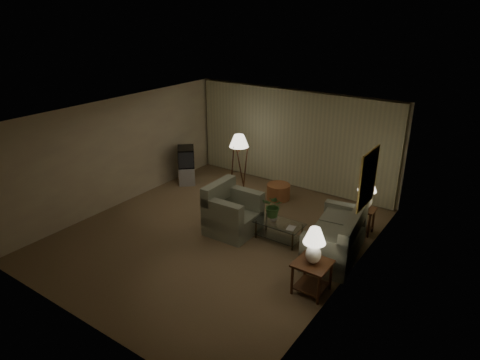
{
  "coord_description": "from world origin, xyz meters",
  "views": [
    {
      "loc": [
        5.2,
        -6.6,
        4.74
      ],
      "look_at": [
        0.22,
        0.6,
        1.14
      ],
      "focal_mm": 32.0,
      "sensor_mm": 36.0,
      "label": 1
    }
  ],
  "objects_px": {
    "side_table_far": "(364,217)",
    "table_lamp_far": "(367,191)",
    "table_lamp_near": "(314,243)",
    "side_table_near": "(312,271)",
    "vase": "(273,217)",
    "tv_cabinet": "(187,174)",
    "floor_lamp": "(239,162)",
    "crt_tv": "(186,157)",
    "ottoman": "(278,192)",
    "coffee_table": "(279,228)",
    "sofa": "(335,238)",
    "armchair": "(233,214)"
  },
  "relations": [
    {
      "from": "table_lamp_far",
      "to": "ottoman",
      "type": "xyz_separation_m",
      "value": [
        -2.45,
        0.49,
        -0.81
      ]
    },
    {
      "from": "crt_tv",
      "to": "ottoman",
      "type": "height_order",
      "value": "crt_tv"
    },
    {
      "from": "armchair",
      "to": "tv_cabinet",
      "type": "xyz_separation_m",
      "value": [
        -2.8,
        1.63,
        -0.19
      ]
    },
    {
      "from": "side_table_near",
      "to": "crt_tv",
      "type": "distance_m",
      "value": 5.83
    },
    {
      "from": "table_lamp_near",
      "to": "crt_tv",
      "type": "bearing_deg",
      "value": 153.35
    },
    {
      "from": "sofa",
      "to": "tv_cabinet",
      "type": "distance_m",
      "value": 5.21
    },
    {
      "from": "table_lamp_far",
      "to": "coffee_table",
      "type": "bearing_deg",
      "value": -135.62
    },
    {
      "from": "coffee_table",
      "to": "table_lamp_near",
      "type": "bearing_deg",
      "value": -42.18
    },
    {
      "from": "side_table_near",
      "to": "table_lamp_far",
      "type": "distance_m",
      "value": 2.67
    },
    {
      "from": "coffee_table",
      "to": "vase",
      "type": "bearing_deg",
      "value": -180.0
    },
    {
      "from": "side_table_far",
      "to": "coffee_table",
      "type": "relative_size",
      "value": 0.58
    },
    {
      "from": "tv_cabinet",
      "to": "crt_tv",
      "type": "bearing_deg",
      "value": 0.0
    },
    {
      "from": "tv_cabinet",
      "to": "table_lamp_near",
      "type": "bearing_deg",
      "value": 21.85
    },
    {
      "from": "side_table_near",
      "to": "side_table_far",
      "type": "xyz_separation_m",
      "value": [
        -0.0,
        2.6,
        -0.03
      ]
    },
    {
      "from": "floor_lamp",
      "to": "ottoman",
      "type": "xyz_separation_m",
      "value": [
        1.16,
        0.14,
        -0.63
      ]
    },
    {
      "from": "tv_cabinet",
      "to": "crt_tv",
      "type": "xyz_separation_m",
      "value": [
        0.0,
        0.0,
        0.52
      ]
    },
    {
      "from": "coffee_table",
      "to": "sofa",
      "type": "bearing_deg",
      "value": 4.65
    },
    {
      "from": "table_lamp_near",
      "to": "side_table_near",
      "type": "bearing_deg",
      "value": 0.0
    },
    {
      "from": "floor_lamp",
      "to": "table_lamp_near",
      "type": "bearing_deg",
      "value": -39.27
    },
    {
      "from": "side_table_far",
      "to": "table_lamp_far",
      "type": "bearing_deg",
      "value": 123.69
    },
    {
      "from": "vase",
      "to": "table_lamp_far",
      "type": "bearing_deg",
      "value": 41.44
    },
    {
      "from": "side_table_far",
      "to": "crt_tv",
      "type": "height_order",
      "value": "crt_tv"
    },
    {
      "from": "side_table_far",
      "to": "ottoman",
      "type": "height_order",
      "value": "side_table_far"
    },
    {
      "from": "tv_cabinet",
      "to": "table_lamp_far",
      "type": "bearing_deg",
      "value": 48.39
    },
    {
      "from": "armchair",
      "to": "coffee_table",
      "type": "distance_m",
      "value": 1.07
    },
    {
      "from": "side_table_near",
      "to": "ottoman",
      "type": "xyz_separation_m",
      "value": [
        -2.45,
        3.09,
        -0.22
      ]
    },
    {
      "from": "sofa",
      "to": "armchair",
      "type": "height_order",
      "value": "armchair"
    },
    {
      "from": "vase",
      "to": "crt_tv",
      "type": "bearing_deg",
      "value": 159.67
    },
    {
      "from": "crt_tv",
      "to": "vase",
      "type": "distance_m",
      "value": 3.92
    },
    {
      "from": "table_lamp_near",
      "to": "tv_cabinet",
      "type": "height_order",
      "value": "table_lamp_near"
    },
    {
      "from": "sofa",
      "to": "vase",
      "type": "bearing_deg",
      "value": -93.7
    },
    {
      "from": "crt_tv",
      "to": "sofa",
      "type": "bearing_deg",
      "value": 34.49
    },
    {
      "from": "armchair",
      "to": "floor_lamp",
      "type": "relative_size",
      "value": 0.69
    },
    {
      "from": "vase",
      "to": "coffee_table",
      "type": "bearing_deg",
      "value": 0.0
    },
    {
      "from": "side_table_near",
      "to": "sofa",
      "type": "bearing_deg",
      "value": 96.34
    },
    {
      "from": "table_lamp_near",
      "to": "floor_lamp",
      "type": "height_order",
      "value": "floor_lamp"
    },
    {
      "from": "sofa",
      "to": "floor_lamp",
      "type": "distance_m",
      "value": 3.84
    },
    {
      "from": "side_table_far",
      "to": "table_lamp_far",
      "type": "distance_m",
      "value": 0.62
    },
    {
      "from": "armchair",
      "to": "sofa",
      "type": "bearing_deg",
      "value": -81.85
    },
    {
      "from": "armchair",
      "to": "coffee_table",
      "type": "xyz_separation_m",
      "value": [
        1.02,
        0.27,
        -0.17
      ]
    },
    {
      "from": "sofa",
      "to": "tv_cabinet",
      "type": "relative_size",
      "value": 2.43
    },
    {
      "from": "side_table_far",
      "to": "coffee_table",
      "type": "bearing_deg",
      "value": -135.62
    },
    {
      "from": "sofa",
      "to": "side_table_near",
      "type": "relative_size",
      "value": 3.36
    },
    {
      "from": "table_lamp_near",
      "to": "armchair",
      "type": "bearing_deg",
      "value": 157.74
    },
    {
      "from": "crt_tv",
      "to": "armchair",
      "type": "bearing_deg",
      "value": 18.33
    },
    {
      "from": "armchair",
      "to": "ottoman",
      "type": "bearing_deg",
      "value": 0.32
    },
    {
      "from": "side_table_far",
      "to": "vase",
      "type": "bearing_deg",
      "value": -138.56
    },
    {
      "from": "floor_lamp",
      "to": "table_lamp_far",
      "type": "bearing_deg",
      "value": -5.58
    },
    {
      "from": "armchair",
      "to": "table_lamp_far",
      "type": "height_order",
      "value": "table_lamp_far"
    },
    {
      "from": "coffee_table",
      "to": "crt_tv",
      "type": "xyz_separation_m",
      "value": [
        -3.82,
        1.36,
        0.49
      ]
    }
  ]
}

